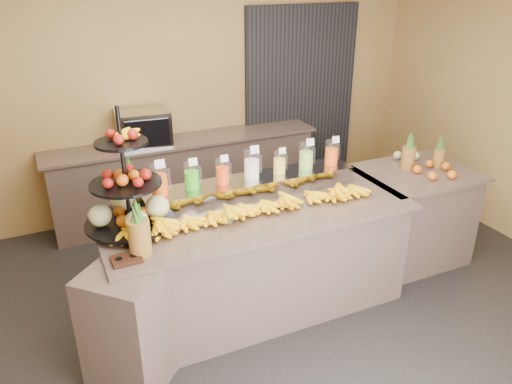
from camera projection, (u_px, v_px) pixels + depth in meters
ground at (273, 325)px, 4.12m from camera, size 6.00×6.00×0.00m
room_envelope at (253, 77)px, 4.06m from camera, size 6.04×5.02×2.82m
buffet_counter at (247, 265)px, 4.10m from camera, size 2.75×1.25×0.93m
right_counter at (410, 215)px, 4.90m from camera, size 1.08×0.88×0.93m
back_ledge at (187, 177)px, 5.79m from camera, size 3.10×0.55×0.93m
pitcher_tray at (252, 186)px, 4.21m from camera, size 1.85×0.30×0.15m
juice_pitcher_orange_a at (159, 182)px, 3.84m from camera, size 0.13×0.14×0.32m
juice_pitcher_green at (192, 178)px, 3.94m from camera, size 0.12×0.12×0.29m
juice_pitcher_orange_b at (222, 173)px, 4.04m from camera, size 0.11×0.12×0.27m
juice_pitcher_milk at (252, 166)px, 4.13m from camera, size 0.13×0.14×0.32m
juice_pitcher_lemon at (279, 164)px, 4.24m from camera, size 0.11×0.11×0.26m
juice_pitcher_lime at (306, 158)px, 4.33m from camera, size 0.13×0.13×0.30m
juice_pitcher_orange_c at (331, 154)px, 4.44m from camera, size 0.12×0.12×0.29m
banana_heap at (252, 205)px, 3.89m from camera, size 2.13×0.19×0.18m
fruit_stand at (134, 198)px, 3.62m from camera, size 0.68×0.68×0.92m
condiment_caddy at (126, 259)px, 3.28m from camera, size 0.20×0.15×0.03m
pineapple_left_a at (139, 234)px, 3.30m from camera, size 0.15×0.15×0.41m
pineapple_left_b at (131, 187)px, 3.99m from camera, size 0.14×0.14×0.42m
right_fruit_pile at (428, 164)px, 4.70m from camera, size 0.41×0.39×0.22m
oven_warmer at (143, 128)px, 5.34m from camera, size 0.60×0.45×0.38m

